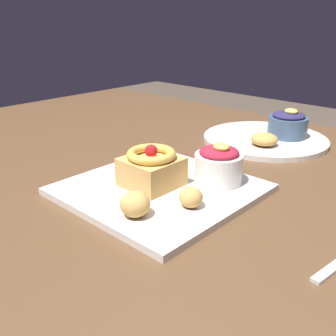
{
  "coord_description": "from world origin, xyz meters",
  "views": [
    {
      "loc": [
        0.48,
        -0.55,
        1.02
      ],
      "look_at": [
        0.06,
        -0.09,
        0.77
      ],
      "focal_mm": 41.5,
      "sensor_mm": 36.0,
      "label": 1
    }
  ],
  "objects": [
    {
      "name": "back_plate",
      "position": [
        0.04,
        0.27,
        0.74
      ],
      "size": [
        0.29,
        0.29,
        0.01
      ],
      "primitive_type": "cylinder",
      "color": "silver",
      "rests_on": "dining_table"
    },
    {
      "name": "cake_slice",
      "position": [
        0.04,
        -0.12,
        0.77
      ],
      "size": [
        0.09,
        0.09,
        0.07
      ],
      "rotation": [
        0.0,
        0.0,
        -0.01
      ],
      "color": "tan",
      "rests_on": "front_plate"
    },
    {
      "name": "fritter_front",
      "position": [
        0.15,
        -0.13,
        0.76
      ],
      "size": [
        0.04,
        0.04,
        0.03
      ],
      "primitive_type": "ellipsoid",
      "color": "tan",
      "rests_on": "front_plate"
    },
    {
      "name": "front_plate",
      "position": [
        0.06,
        -0.11,
        0.74
      ],
      "size": [
        0.29,
        0.29,
        0.01
      ],
      "primitive_type": "cube",
      "color": "silver",
      "rests_on": "dining_table"
    },
    {
      "name": "dining_table",
      "position": [
        0.0,
        0.0,
        0.65
      ],
      "size": [
        1.56,
        1.02,
        0.73
      ],
      "color": "brown",
      "rests_on": "ground_plane"
    },
    {
      "name": "fritter_middle",
      "position": [
        0.1,
        -0.21,
        0.76
      ],
      "size": [
        0.04,
        0.04,
        0.04
      ],
      "primitive_type": "ellipsoid",
      "color": "tan",
      "rests_on": "front_plate"
    },
    {
      "name": "back_pastry",
      "position": [
        0.07,
        0.21,
        0.76
      ],
      "size": [
        0.06,
        0.06,
        0.03
      ],
      "primitive_type": "ellipsoid",
      "color": "#C68E47",
      "rests_on": "back_plate"
    },
    {
      "name": "back_ramekin",
      "position": [
        0.08,
        0.31,
        0.77
      ],
      "size": [
        0.09,
        0.09,
        0.07
      ],
      "color": "#3D5675",
      "rests_on": "back_plate"
    },
    {
      "name": "berry_ramekin",
      "position": [
        0.12,
        -0.03,
        0.77
      ],
      "size": [
        0.08,
        0.08,
        0.07
      ],
      "color": "white",
      "rests_on": "front_plate"
    }
  ]
}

